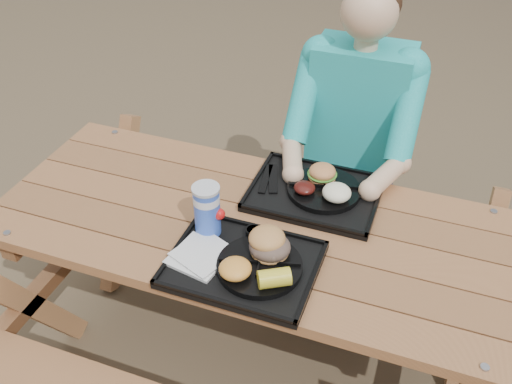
% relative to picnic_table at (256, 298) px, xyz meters
% --- Properties ---
extents(ground, '(60.00, 60.00, 0.00)m').
position_rel_picnic_table_xyz_m(ground, '(0.00, 0.00, -0.38)').
color(ground, '#999999').
rests_on(ground, ground).
extents(picnic_table, '(1.80, 1.49, 0.75)m').
position_rel_picnic_table_xyz_m(picnic_table, '(0.00, 0.00, 0.00)').
color(picnic_table, '#999999').
rests_on(picnic_table, ground).
extents(tray_near, '(0.45, 0.35, 0.02)m').
position_rel_picnic_table_xyz_m(tray_near, '(0.04, -0.21, 0.39)').
color(tray_near, black).
rests_on(tray_near, picnic_table).
extents(tray_far, '(0.45, 0.35, 0.02)m').
position_rel_picnic_table_xyz_m(tray_far, '(0.15, 0.21, 0.39)').
color(tray_far, black).
rests_on(tray_far, picnic_table).
extents(plate_near, '(0.26, 0.26, 0.02)m').
position_rel_picnic_table_xyz_m(plate_near, '(0.09, -0.22, 0.41)').
color(plate_near, black).
rests_on(plate_near, tray_near).
extents(plate_far, '(0.26, 0.26, 0.02)m').
position_rel_picnic_table_xyz_m(plate_far, '(0.18, 0.22, 0.41)').
color(plate_far, black).
rests_on(plate_far, tray_far).
extents(napkin_stack, '(0.19, 0.19, 0.02)m').
position_rel_picnic_table_xyz_m(napkin_stack, '(-0.10, -0.24, 0.40)').
color(napkin_stack, silver).
rests_on(napkin_stack, tray_near).
extents(soda_cup, '(0.08, 0.08, 0.17)m').
position_rel_picnic_table_xyz_m(soda_cup, '(-0.12, -0.12, 0.48)').
color(soda_cup, blue).
rests_on(soda_cup, tray_near).
extents(condiment_bbq, '(0.05, 0.05, 0.03)m').
position_rel_picnic_table_xyz_m(condiment_bbq, '(0.02, -0.09, 0.41)').
color(condiment_bbq, black).
rests_on(condiment_bbq, tray_near).
extents(condiment_mustard, '(0.04, 0.04, 0.03)m').
position_rel_picnic_table_xyz_m(condiment_mustard, '(0.10, -0.09, 0.41)').
color(condiment_mustard, yellow).
rests_on(condiment_mustard, tray_near).
extents(sandwich, '(0.12, 0.12, 0.12)m').
position_rel_picnic_table_xyz_m(sandwich, '(0.10, -0.16, 0.48)').
color(sandwich, '#C88746').
rests_on(sandwich, plate_near).
extents(mac_cheese, '(0.10, 0.10, 0.05)m').
position_rel_picnic_table_xyz_m(mac_cheese, '(0.04, -0.28, 0.44)').
color(mac_cheese, gold).
rests_on(mac_cheese, plate_near).
extents(corn_cob, '(0.13, 0.13, 0.05)m').
position_rel_picnic_table_xyz_m(corn_cob, '(0.16, -0.28, 0.44)').
color(corn_cob, yellow).
rests_on(corn_cob, plate_near).
extents(cutlery_far, '(0.09, 0.18, 0.01)m').
position_rel_picnic_table_xyz_m(cutlery_far, '(-0.02, 0.23, 0.40)').
color(cutlery_far, black).
rests_on(cutlery_far, tray_far).
extents(burger, '(0.10, 0.10, 0.09)m').
position_rel_picnic_table_xyz_m(burger, '(0.15, 0.27, 0.46)').
color(burger, '#C67C46').
rests_on(burger, plate_far).
extents(baked_beans, '(0.08, 0.08, 0.03)m').
position_rel_picnic_table_xyz_m(baked_beans, '(0.12, 0.17, 0.43)').
color(baked_beans, '#43110D').
rests_on(baked_beans, plate_far).
extents(potato_salad, '(0.10, 0.10, 0.06)m').
position_rel_picnic_table_xyz_m(potato_salad, '(0.23, 0.17, 0.44)').
color(potato_salad, white).
rests_on(potato_salad, plate_far).
extents(diner, '(0.48, 0.84, 1.28)m').
position_rel_picnic_table_xyz_m(diner, '(0.19, 0.67, 0.27)').
color(diner, teal).
rests_on(diner, ground).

